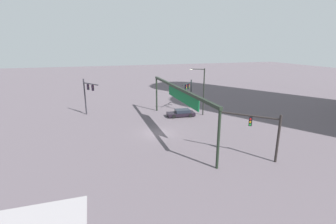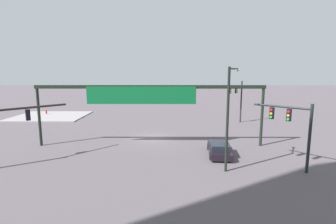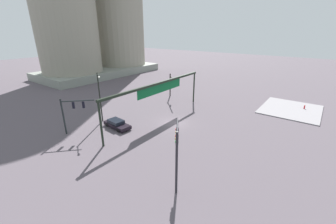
{
  "view_description": "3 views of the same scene",
  "coord_description": "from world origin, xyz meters",
  "px_view_note": "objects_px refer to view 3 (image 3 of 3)",
  "views": [
    {
      "loc": [
        30.92,
        -8.27,
        11.89
      ],
      "look_at": [
        1.53,
        1.03,
        3.34
      ],
      "focal_mm": 26.1,
      "sensor_mm": 36.0,
      "label": 1
    },
    {
      "loc": [
        -1.91,
        28.79,
        7.7
      ],
      "look_at": [
        -1.8,
        -2.89,
        2.63
      ],
      "focal_mm": 27.23,
      "sensor_mm": 36.0,
      "label": 2
    },
    {
      "loc": [
        -26.11,
        -18.46,
        14.14
      ],
      "look_at": [
        -2.35,
        -0.72,
        2.79
      ],
      "focal_mm": 22.92,
      "sensor_mm": 36.0,
      "label": 3
    }
  ],
  "objects_px": {
    "traffic_signal_opposite_side": "(171,82)",
    "sedan_car_approaching": "(117,124)",
    "streetlamp_curved_arm": "(100,94)",
    "traffic_signal_cross_street": "(71,110)",
    "traffic_signal_near_corner": "(177,149)",
    "fire_hydrant_on_curb": "(304,107)"
  },
  "relations": [
    {
      "from": "traffic_signal_opposite_side",
      "to": "sedan_car_approaching",
      "type": "bearing_deg",
      "value": -36.82
    },
    {
      "from": "traffic_signal_opposite_side",
      "to": "streetlamp_curved_arm",
      "type": "xyz_separation_m",
      "value": [
        -17.59,
        1.17,
        1.21
      ]
    },
    {
      "from": "traffic_signal_cross_street",
      "to": "streetlamp_curved_arm",
      "type": "height_order",
      "value": "streetlamp_curved_arm"
    },
    {
      "from": "traffic_signal_cross_street",
      "to": "streetlamp_curved_arm",
      "type": "relative_size",
      "value": 0.66
    },
    {
      "from": "streetlamp_curved_arm",
      "to": "sedan_car_approaching",
      "type": "xyz_separation_m",
      "value": [
        -0.11,
        -3.66,
        -4.12
      ]
    },
    {
      "from": "traffic_signal_near_corner",
      "to": "streetlamp_curved_arm",
      "type": "distance_m",
      "value": 19.47
    },
    {
      "from": "traffic_signal_near_corner",
      "to": "traffic_signal_cross_street",
      "type": "relative_size",
      "value": 1.18
    },
    {
      "from": "fire_hydrant_on_curb",
      "to": "sedan_car_approaching",
      "type": "bearing_deg",
      "value": 140.19
    },
    {
      "from": "traffic_signal_near_corner",
      "to": "fire_hydrant_on_curb",
      "type": "bearing_deg",
      "value": -46.41
    },
    {
      "from": "traffic_signal_cross_street",
      "to": "traffic_signal_opposite_side",
      "type": "bearing_deg",
      "value": 40.86
    },
    {
      "from": "streetlamp_curved_arm",
      "to": "fire_hydrant_on_curb",
      "type": "relative_size",
      "value": 11.33
    },
    {
      "from": "traffic_signal_near_corner",
      "to": "streetlamp_curved_arm",
      "type": "height_order",
      "value": "streetlamp_curved_arm"
    },
    {
      "from": "traffic_signal_cross_street",
      "to": "sedan_car_approaching",
      "type": "xyz_separation_m",
      "value": [
        5.02,
        -3.41,
        -3.09
      ]
    },
    {
      "from": "streetlamp_curved_arm",
      "to": "fire_hydrant_on_curb",
      "type": "bearing_deg",
      "value": 75.83
    },
    {
      "from": "traffic_signal_near_corner",
      "to": "traffic_signal_opposite_side",
      "type": "bearing_deg",
      "value": 3.36
    },
    {
      "from": "traffic_signal_near_corner",
      "to": "traffic_signal_opposite_side",
      "type": "distance_m",
      "value": 29.04
    },
    {
      "from": "traffic_signal_opposite_side",
      "to": "sedan_car_approaching",
      "type": "relative_size",
      "value": 1.07
    },
    {
      "from": "traffic_signal_opposite_side",
      "to": "traffic_signal_near_corner",
      "type": "bearing_deg",
      "value": -7.85
    },
    {
      "from": "traffic_signal_near_corner",
      "to": "traffic_signal_cross_street",
      "type": "xyz_separation_m",
      "value": [
        0.47,
        18.38,
        -0.46
      ]
    },
    {
      "from": "streetlamp_curved_arm",
      "to": "sedan_car_approaching",
      "type": "bearing_deg",
      "value": 28.36
    },
    {
      "from": "traffic_signal_near_corner",
      "to": "traffic_signal_cross_street",
      "type": "distance_m",
      "value": 18.39
    },
    {
      "from": "traffic_signal_cross_street",
      "to": "streetlamp_curved_arm",
      "type": "xyz_separation_m",
      "value": [
        5.13,
        0.26,
        1.03
      ]
    }
  ]
}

